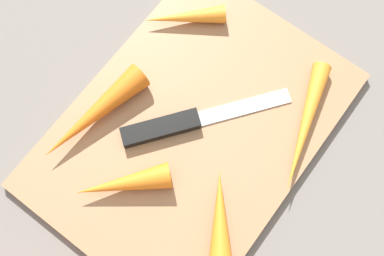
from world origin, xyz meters
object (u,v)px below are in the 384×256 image
at_px(carrot_shortest, 185,17).
at_px(carrot_medium, 220,227).
at_px(carrot_long, 94,114).
at_px(carrot_short, 123,184).
at_px(cutting_board, 192,130).
at_px(knife, 172,125).
at_px(carrot_longest, 305,126).

height_order(carrot_shortest, carrot_medium, carrot_medium).
relative_size(carrot_long, carrot_short, 1.37).
distance_m(carrot_shortest, carrot_long, 0.16).
xyz_separation_m(cutting_board, carrot_shortest, (0.10, 0.09, 0.02)).
distance_m(knife, carrot_shortest, 0.14).
relative_size(carrot_shortest, carrot_medium, 0.82).
distance_m(knife, carrot_short, 0.09).
distance_m(cutting_board, carrot_medium, 0.12).
relative_size(knife, carrot_long, 1.22).
bearing_deg(carrot_shortest, carrot_longest, 129.45).
bearing_deg(knife, carrot_longest, -16.87).
bearing_deg(cutting_board, carrot_medium, -128.65).
relative_size(cutting_board, carrot_longest, 2.32).
height_order(carrot_long, carrot_short, carrot_long).
relative_size(knife, carrot_longest, 1.10).
bearing_deg(carrot_medium, cutting_board, 14.79).
bearing_deg(carrot_long, knife, 130.04).
relative_size(cutting_board, carrot_shortest, 3.68).
bearing_deg(carrot_shortest, carrot_short, 67.19).
height_order(carrot_longest, carrot_medium, carrot_medium).
height_order(carrot_longest, carrot_short, carrot_short).
relative_size(carrot_shortest, carrot_short, 0.95).
distance_m(carrot_medium, carrot_long, 0.19).
bearing_deg(carrot_longest, carrot_shortest, -116.76).
height_order(cutting_board, carrot_long, carrot_long).
bearing_deg(knife, carrot_medium, -81.44).
distance_m(knife, carrot_longest, 0.15).
relative_size(cutting_board, carrot_medium, 3.01).
xyz_separation_m(carrot_shortest, carrot_short, (-0.20, -0.07, 0.00)).
relative_size(carrot_medium, carrot_short, 1.16).
distance_m(knife, carrot_long, 0.09).
height_order(cutting_board, carrot_medium, carrot_medium).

